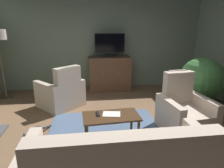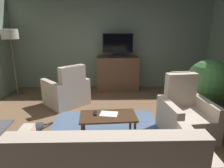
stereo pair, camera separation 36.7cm
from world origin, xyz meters
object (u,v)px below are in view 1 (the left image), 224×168
(television, at_px, (110,45))
(folded_newspaper, at_px, (112,114))
(tv_remote, at_px, (98,114))
(armchair_angled_to_table, at_px, (61,93))
(armchair_beside_cabinet, at_px, (184,113))
(potted_plant_on_hearth_side, at_px, (201,80))
(cat, at_px, (34,133))
(tv_cabinet, at_px, (110,74))
(coffee_table, at_px, (111,118))

(television, height_order, folded_newspaper, television)
(tv_remote, bearing_deg, television, 166.25)
(tv_remote, bearing_deg, folded_newspaper, 83.30)
(armchair_angled_to_table, distance_m, armchair_beside_cabinet, 2.81)
(folded_newspaper, height_order, armchair_angled_to_table, armchair_angled_to_table)
(armchair_angled_to_table, relative_size, potted_plant_on_hearth_side, 1.03)
(armchair_angled_to_table, bearing_deg, cat, -103.43)
(tv_cabinet, distance_m, television, 0.90)
(folded_newspaper, xyz_separation_m, armchair_beside_cabinet, (1.38, 0.11, -0.11))
(armchair_angled_to_table, xyz_separation_m, cat, (-0.33, -1.38, -0.25))
(tv_cabinet, distance_m, armchair_beside_cabinet, 2.83)
(tv_cabinet, distance_m, folded_newspaper, 2.73)
(folded_newspaper, height_order, armchair_beside_cabinet, armchair_beside_cabinet)
(tv_remote, relative_size, potted_plant_on_hearth_side, 0.14)
(potted_plant_on_hearth_side, bearing_deg, armchair_angled_to_table, 171.90)
(armchair_angled_to_table, xyz_separation_m, potted_plant_on_hearth_side, (3.29, -0.47, 0.35))
(tv_remote, distance_m, armchair_angled_to_table, 1.73)
(folded_newspaper, xyz_separation_m, potted_plant_on_hearth_side, (2.26, 1.09, 0.23))
(television, distance_m, armchair_angled_to_table, 2.01)
(armchair_beside_cabinet, relative_size, cat, 1.75)
(television, relative_size, folded_newspaper, 2.90)
(folded_newspaper, xyz_separation_m, cat, (-1.35, 0.17, -0.36))
(armchair_angled_to_table, height_order, potted_plant_on_hearth_side, potted_plant_on_hearth_side)
(tv_remote, bearing_deg, potted_plant_on_hearth_side, 110.61)
(tv_remote, bearing_deg, coffee_table, 70.29)
(folded_newspaper, bearing_deg, cat, -177.05)
(tv_cabinet, relative_size, folded_newspaper, 4.13)
(coffee_table, height_order, cat, coffee_table)
(tv_cabinet, xyz_separation_m, coffee_table, (-0.30, -2.77, -0.09))
(armchair_beside_cabinet, height_order, potted_plant_on_hearth_side, potted_plant_on_hearth_side)
(television, relative_size, cat, 1.40)
(coffee_table, height_order, tv_remote, tv_remote)
(television, bearing_deg, coffee_table, -96.38)
(armchair_angled_to_table, bearing_deg, coffee_table, -57.78)
(potted_plant_on_hearth_side, bearing_deg, folded_newspaper, -154.35)
(tv_cabinet, relative_size, coffee_table, 1.26)
(tv_cabinet, distance_m, armchair_angled_to_table, 1.76)
(folded_newspaper, distance_m, armchair_beside_cabinet, 1.39)
(tv_remote, xyz_separation_m, armchair_angled_to_table, (-0.79, 1.54, -0.13))
(television, height_order, armchair_angled_to_table, television)
(armchair_angled_to_table, xyz_separation_m, armchair_beside_cabinet, (2.41, -1.45, 0.00))
(tv_remote, height_order, armchair_angled_to_table, armchair_angled_to_table)
(coffee_table, relative_size, armchair_angled_to_table, 0.79)
(television, height_order, cat, television)
(coffee_table, relative_size, tv_remote, 5.77)
(tv_cabinet, xyz_separation_m, tv_remote, (-0.52, -2.70, -0.03))
(tv_cabinet, distance_m, tv_remote, 2.75)
(tv_cabinet, relative_size, cat, 2.00)
(tv_cabinet, bearing_deg, tv_remote, -100.95)
(tv_cabinet, bearing_deg, potted_plant_on_hearth_side, -39.60)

